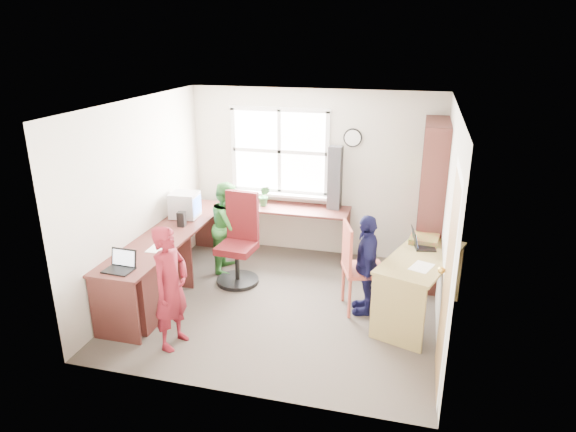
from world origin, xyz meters
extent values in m
cube|color=#3F3731|center=(0.00, 0.00, -0.01)|extent=(3.60, 3.40, 0.02)
cube|color=white|center=(0.00, 0.00, 2.41)|extent=(3.60, 3.40, 0.02)
cube|color=beige|center=(0.00, 1.71, 1.20)|extent=(3.60, 0.02, 2.40)
cube|color=beige|center=(0.00, -1.71, 1.20)|extent=(3.60, 0.02, 2.40)
cube|color=beige|center=(-1.81, 0.00, 1.20)|extent=(0.02, 3.40, 2.40)
cube|color=beige|center=(1.81, 0.00, 1.20)|extent=(0.02, 3.40, 2.40)
cube|color=white|center=(-0.50, 1.69, 1.50)|extent=(1.40, 0.01, 1.20)
cube|color=white|center=(-0.50, 1.68, 1.50)|extent=(1.48, 0.04, 1.28)
cube|color=olive|center=(1.79, -1.05, 1.00)|extent=(0.02, 0.82, 2.00)
sphere|color=gold|center=(1.75, -0.72, 1.00)|extent=(0.07, 0.07, 0.07)
cylinder|color=black|center=(0.55, 1.68, 1.75)|extent=(0.26, 0.03, 0.26)
cylinder|color=white|center=(0.55, 1.66, 1.75)|extent=(0.22, 0.01, 0.22)
cube|color=#502420|center=(-1.50, 0.10, 0.73)|extent=(0.60, 2.70, 0.03)
cube|color=#502420|center=(-0.25, 1.42, 0.73)|extent=(1.65, 0.56, 0.03)
cube|color=#502420|center=(-1.50, 0.10, 0.36)|extent=(0.56, 0.03, 0.72)
cube|color=#502420|center=(-1.50, -1.22, 0.36)|extent=(0.56, 0.03, 0.72)
cube|color=#502420|center=(-1.50, 1.42, 0.36)|extent=(0.56, 0.03, 0.72)
cube|color=#502420|center=(0.55, 1.42, 0.36)|extent=(0.03, 0.52, 0.72)
cube|color=#502420|center=(-1.50, -0.85, 0.36)|extent=(0.54, 0.45, 0.72)
cube|color=#9D894E|center=(1.58, 0.08, 0.76)|extent=(1.02, 1.48, 0.03)
cube|color=#9D894E|center=(1.37, -0.54, 0.37)|extent=(0.56, 0.22, 0.75)
cube|color=#9D894E|center=(1.79, 0.69, 0.37)|extent=(0.56, 0.22, 0.75)
cube|color=#502420|center=(1.65, 0.68, 1.05)|extent=(0.30, 0.02, 2.10)
cube|color=#502420|center=(1.65, 1.68, 1.05)|extent=(0.30, 0.02, 2.10)
cube|color=#502420|center=(1.65, 1.18, 2.09)|extent=(0.30, 1.00, 0.02)
cube|color=#502420|center=(1.65, 1.18, 0.06)|extent=(0.30, 1.00, 0.02)
cube|color=#502420|center=(1.65, 1.18, 0.42)|extent=(0.30, 1.00, 0.02)
cube|color=#502420|center=(1.65, 1.18, 0.80)|extent=(0.30, 1.00, 0.02)
cube|color=#502420|center=(1.65, 1.18, 1.18)|extent=(0.30, 1.00, 0.02)
cube|color=#502420|center=(1.65, 1.18, 1.56)|extent=(0.30, 1.00, 0.02)
cube|color=#502420|center=(1.65, 1.18, 1.94)|extent=(0.30, 1.00, 0.02)
cube|color=#A11F17|center=(1.65, 0.88, 0.21)|extent=(0.25, 0.28, 0.27)
cube|color=navy|center=(1.65, 1.20, 0.21)|extent=(0.25, 0.30, 0.29)
cube|color=#1B7330|center=(1.65, 1.50, 0.22)|extent=(0.25, 0.26, 0.30)
cube|color=gold|center=(1.65, 0.88, 0.58)|extent=(0.25, 0.28, 0.30)
cube|color=#692E73|center=(1.65, 1.20, 0.59)|extent=(0.25, 0.30, 0.32)
cube|color=orange|center=(1.65, 1.50, 0.57)|extent=(0.25, 0.26, 0.29)
cube|color=black|center=(1.65, 0.88, 0.97)|extent=(0.25, 0.28, 0.32)
cube|color=#B8B8AC|center=(1.65, 1.20, 0.95)|extent=(0.25, 0.30, 0.29)
cube|color=#A11F17|center=(1.65, 1.50, 0.96)|extent=(0.25, 0.26, 0.30)
cube|color=navy|center=(1.65, 0.88, 1.33)|extent=(0.25, 0.28, 0.29)
cube|color=#1B7330|center=(1.65, 1.20, 1.34)|extent=(0.25, 0.30, 0.30)
cube|color=gold|center=(1.65, 1.50, 1.35)|extent=(0.25, 0.26, 0.32)
cube|color=#692E73|center=(1.65, 0.88, 1.72)|extent=(0.25, 0.28, 0.30)
cube|color=orange|center=(1.65, 1.20, 1.73)|extent=(0.25, 0.30, 0.32)
cube|color=black|center=(1.65, 1.50, 1.71)|extent=(0.25, 0.26, 0.29)
cylinder|color=black|center=(-0.72, 0.40, 0.03)|extent=(0.60, 0.60, 0.05)
cylinder|color=black|center=(-0.72, 0.40, 0.26)|extent=(0.06, 0.06, 0.42)
cube|color=#4B0E10|center=(-0.72, 0.40, 0.49)|extent=(0.49, 0.49, 0.09)
cube|color=#4B0E10|center=(-0.71, 0.61, 0.87)|extent=(0.44, 0.11, 0.65)
cylinder|color=#BD4F3F|center=(0.82, -0.12, 0.25)|extent=(0.05, 0.05, 0.50)
cylinder|color=#BD4F3F|center=(1.20, 0.01, 0.25)|extent=(0.05, 0.05, 0.50)
cylinder|color=#BD4F3F|center=(0.69, 0.26, 0.25)|extent=(0.05, 0.05, 0.50)
cylinder|color=#BD4F3F|center=(1.07, 0.39, 0.25)|extent=(0.05, 0.05, 0.50)
cube|color=#BD4F3F|center=(0.95, 0.14, 0.51)|extent=(0.59, 0.59, 0.04)
cube|color=#BD4F3F|center=(0.75, 0.07, 0.80)|extent=(0.18, 0.43, 0.55)
cube|color=#B2B1B6|center=(-1.54, 0.65, 0.76)|extent=(0.27, 0.22, 0.02)
cube|color=#B2B1B6|center=(-1.54, 0.65, 0.93)|extent=(0.37, 0.34, 0.34)
cube|color=#3F72F2|center=(-1.36, 0.66, 0.93)|extent=(0.02, 0.28, 0.24)
cube|color=black|center=(-1.50, -1.05, 0.76)|extent=(0.31, 0.23, 0.02)
cube|color=black|center=(-1.50, -0.94, 0.86)|extent=(0.30, 0.07, 0.20)
cube|color=white|center=(-1.50, -0.95, 0.86)|extent=(0.26, 0.05, 0.16)
cube|color=black|center=(1.60, 0.36, 0.79)|extent=(0.28, 0.35, 0.02)
cube|color=black|center=(1.48, 0.34, 0.89)|extent=(0.11, 0.32, 0.21)
cube|color=#3F72F2|center=(1.49, 0.35, 0.89)|extent=(0.08, 0.28, 0.17)
cube|color=black|center=(-1.44, 0.34, 0.85)|extent=(0.11, 0.11, 0.19)
cube|color=black|center=(-1.45, 0.79, 0.84)|extent=(0.11, 0.11, 0.18)
cube|color=black|center=(0.34, 1.53, 1.20)|extent=(0.19, 0.17, 0.90)
cube|color=red|center=(1.60, 0.52, 0.81)|extent=(0.36, 0.36, 0.07)
cube|color=white|center=(-1.39, -0.39, 0.75)|extent=(0.22, 0.31, 0.00)
cube|color=white|center=(1.58, -0.21, 0.78)|extent=(0.29, 0.33, 0.00)
imported|color=#2E733C|center=(-0.65, 1.39, 0.90)|extent=(0.18, 0.15, 0.31)
imported|color=maroon|center=(-0.88, -1.11, 0.66)|extent=(0.40, 0.53, 1.33)
imported|color=#357D32|center=(-0.98, 0.78, 0.62)|extent=(0.54, 0.66, 1.25)
imported|color=#13133C|center=(0.97, 0.09, 0.60)|extent=(0.39, 0.74, 1.20)
camera|label=1|loc=(1.45, -5.33, 3.11)|focal=32.00mm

